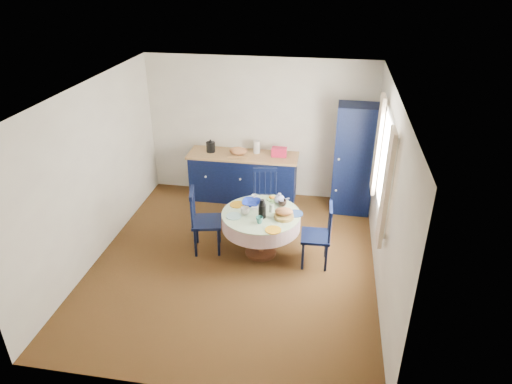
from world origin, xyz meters
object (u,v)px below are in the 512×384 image
chair_far (265,198)px  chair_right (319,235)px  dining_table (262,220)px  chair_left (204,220)px  mug_a (245,211)px  mug_b (259,220)px  cobalt_bowl (252,203)px  mug_c (282,203)px  mug_d (254,197)px  kitchen_counter (243,176)px  pantry_cabinet (354,160)px

chair_far → chair_right: (0.90, -0.96, -0.00)m
chair_right → dining_table: bearing=-100.2°
chair_far → chair_right: same height
chair_far → chair_left: bearing=-141.6°
mug_a → mug_b: mug_a is taller
cobalt_bowl → mug_c: bearing=6.4°
chair_right → chair_left: bearing=-94.5°
mug_c → mug_d: bearing=165.9°
chair_far → cobalt_bowl: 0.68m
chair_far → mug_b: (0.09, -1.11, 0.25)m
kitchen_counter → mug_a: (0.37, -1.73, 0.29)m
pantry_cabinet → cobalt_bowl: 2.02m
chair_far → cobalt_bowl: bearing=-110.3°
chair_right → mug_a: (-1.06, 0.06, 0.25)m
chair_right → cobalt_bowl: size_ratio=3.43×
chair_left → mug_a: (0.63, -0.02, 0.23)m
cobalt_bowl → chair_left: bearing=-158.8°
cobalt_bowl → pantry_cabinet: bearing=42.1°
mug_c → cobalt_bowl: mug_c is taller
chair_right → mug_d: (-1.00, 0.50, 0.25)m
pantry_cabinet → mug_d: size_ratio=20.53×
pantry_cabinet → chair_right: bearing=-104.8°
kitchen_counter → pantry_cabinet: 1.97m
mug_c → cobalt_bowl: (-0.45, -0.05, -0.01)m
mug_c → mug_d: mug_c is taller
chair_left → mug_c: 1.19m
chair_left → mug_d: 0.83m
dining_table → mug_b: 0.32m
mug_a → mug_c: size_ratio=1.07×
kitchen_counter → chair_left: 1.74m
mug_c → cobalt_bowl: bearing=-173.6°
kitchen_counter → chair_far: bearing=-58.3°
kitchen_counter → cobalt_bowl: 1.54m
kitchen_counter → mug_a: bearing=-78.3°
kitchen_counter → mug_b: (0.61, -1.95, 0.28)m
mug_b → cobalt_bowl: mug_b is taller
chair_left → cobalt_bowl: size_ratio=3.60×
mug_c → mug_b: bearing=-115.3°
pantry_cabinet → cobalt_bowl: bearing=-137.0°
mug_c → chair_far: bearing=120.7°
dining_table → chair_left: bearing=-177.2°
chair_left → mug_b: size_ratio=9.60×
mug_a → mug_d: 0.44m
chair_right → cobalt_bowl: 1.10m
chair_right → mug_a: chair_right is taller
dining_table → mug_c: 0.41m
pantry_cabinet → mug_d: pantry_cabinet is taller
pantry_cabinet → dining_table: pantry_cabinet is taller
pantry_cabinet → chair_far: 1.63m
mug_b → mug_c: size_ratio=0.85×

